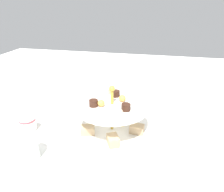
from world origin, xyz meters
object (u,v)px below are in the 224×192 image
object	(u,v)px
tiered_serving_stand	(112,119)
butter_knife_right	(63,101)
butter_knife_left	(210,140)
water_glass_tall_right	(132,86)
water_glass_short_left	(27,148)
teacup_with_saucer	(28,125)

from	to	relation	value
tiered_serving_stand	butter_knife_right	size ratio (longest dim) A/B	1.82
tiered_serving_stand	butter_knife_left	size ratio (longest dim) A/B	1.82
butter_knife_left	water_glass_tall_right	bearing A→B (deg)	51.07
butter_knife_right	water_glass_short_left	bearing A→B (deg)	46.54
water_glass_tall_right	butter_knife_right	bearing A→B (deg)	107.23
tiered_serving_stand	water_glass_tall_right	distance (m)	0.29
water_glass_tall_right	teacup_with_saucer	distance (m)	0.48
water_glass_short_left	butter_knife_left	distance (m)	0.59
butter_knife_right	water_glass_tall_right	bearing A→B (deg)	143.42
butter_knife_left	butter_knife_right	bearing A→B (deg)	77.17
tiered_serving_stand	water_glass_tall_right	xyz separation A→B (m)	(0.29, -0.03, 0.02)
water_glass_tall_right	butter_knife_left	size ratio (longest dim) A/B	0.80
water_glass_tall_right	water_glass_short_left	distance (m)	0.54
water_glass_short_left	butter_knife_right	xyz separation A→B (m)	(0.38, 0.07, -0.04)
tiered_serving_stand	butter_knife_left	xyz separation A→B (m)	(0.02, -0.34, -0.05)
water_glass_tall_right	butter_knife_left	xyz separation A→B (m)	(-0.27, -0.30, -0.07)
tiered_serving_stand	teacup_with_saucer	distance (m)	0.30
tiered_serving_stand	butter_knife_right	world-z (taller)	tiered_serving_stand
butter_knife_left	tiered_serving_stand	bearing A→B (deg)	95.49
tiered_serving_stand	water_glass_short_left	distance (m)	0.29
water_glass_tall_right	water_glass_short_left	bearing A→B (deg)	153.08
water_glass_tall_right	teacup_with_saucer	bearing A→B (deg)	136.57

